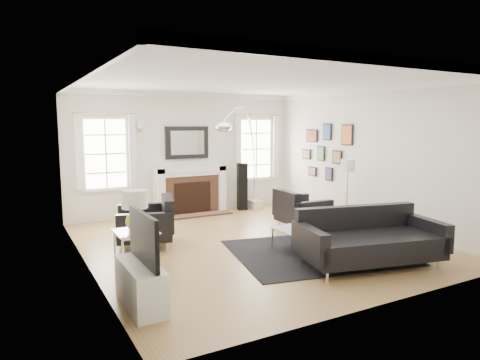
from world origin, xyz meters
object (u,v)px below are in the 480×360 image
fireplace (191,191)px  coffee_table (307,231)px  gourd_lamp (135,208)px  armchair_right (299,211)px  arc_floor_lamp (240,155)px  armchair_left (148,224)px  sofa (368,240)px

fireplace → coffee_table: 3.77m
coffee_table → gourd_lamp: 2.77m
armchair_right → arc_floor_lamp: bearing=106.9°
armchair_right → coffee_table: (-0.87, -1.38, 0.00)m
armchair_left → coffee_table: (2.13, -1.63, -0.02)m
armchair_left → gourd_lamp: bearing=-113.5°
sofa → arc_floor_lamp: bearing=90.1°
sofa → arc_floor_lamp: size_ratio=0.88×
sofa → armchair_left: bearing=134.8°
sofa → armchair_left: armchair_left is taller
armchair_left → armchair_right: bearing=-4.7°
fireplace → coffee_table: bearing=-82.5°
armchair_left → armchair_right: size_ratio=1.22×
fireplace → sofa: (0.90, -4.66, -0.17)m
sofa → coffee_table: sofa is taller
gourd_lamp → arc_floor_lamp: (3.09, 2.62, 0.44)m
arc_floor_lamp → coffee_table: bearing=-97.6°
armchair_left → arc_floor_lamp: arc_floor_lamp is taller
armchair_left → armchair_right: (3.00, -0.25, -0.02)m
fireplace → armchair_left: bearing=-127.9°
gourd_lamp → arc_floor_lamp: arc_floor_lamp is taller
fireplace → gourd_lamp: 4.07m
armchair_left → arc_floor_lamp: 3.02m
fireplace → gourd_lamp: (-2.20, -3.40, 0.39)m
sofa → armchair_right: (0.47, 2.31, -0.01)m
gourd_lamp → arc_floor_lamp: bearing=40.3°
armchair_left → arc_floor_lamp: size_ratio=0.48×
armchair_right → sofa: bearing=-101.5°
armchair_right → gourd_lamp: (-3.57, -1.04, 0.58)m
coffee_table → armchair_right: bearing=57.7°
sofa → fireplace: bearing=100.9°
sofa → armchair_right: bearing=78.5°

